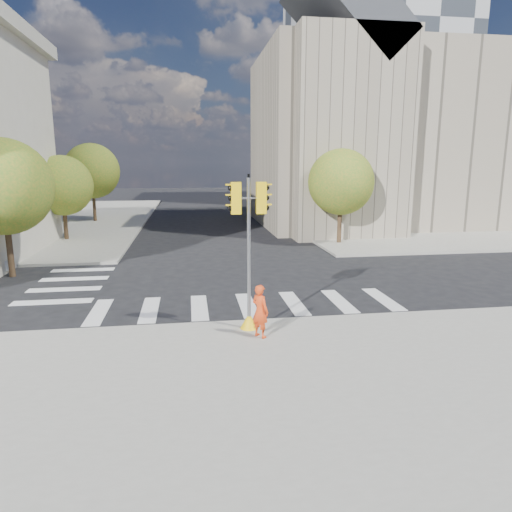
{
  "coord_description": "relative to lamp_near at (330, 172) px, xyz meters",
  "views": [
    {
      "loc": [
        -2.18,
        -18.33,
        5.29
      ],
      "look_at": [
        0.08,
        -3.0,
        2.1
      ],
      "focal_mm": 32.0,
      "sensor_mm": 36.0,
      "label": 1
    }
  ],
  "objects": [
    {
      "name": "lamp_far",
      "position": [
        0.0,
        14.0,
        0.0
      ],
      "size": [
        0.35,
        0.18,
        8.11
      ],
      "color": "black",
      "rests_on": "sidewalk_far_right"
    },
    {
      "name": "tree_lw_near",
      "position": [
        -18.5,
        -10.0,
        -0.38
      ],
      "size": [
        4.4,
        4.4,
        6.41
      ],
      "color": "#382616",
      "rests_on": "ground"
    },
    {
      "name": "tree_lw_mid",
      "position": [
        -18.5,
        0.0,
        -0.82
      ],
      "size": [
        4.0,
        4.0,
        5.77
      ],
      "color": "#382616",
      "rests_on": "ground"
    },
    {
      "name": "traffic_signal",
      "position": [
        -8.4,
        -18.79,
        -2.38
      ],
      "size": [
        1.06,
        0.56,
        4.81
      ],
      "rotation": [
        0.0,
        0.0,
        -0.0
      ],
      "color": "yellow",
      "rests_on": "sidewalk_near"
    },
    {
      "name": "ground",
      "position": [
        -8.0,
        -14.0,
        -4.58
      ],
      "size": [
        160.0,
        160.0,
        0.0
      ],
      "primitive_type": "plane",
      "color": "black",
      "rests_on": "ground"
    },
    {
      "name": "lamp_near",
      "position": [
        0.0,
        0.0,
        0.0
      ],
      "size": [
        0.35,
        0.18,
        8.11
      ],
      "color": "black",
      "rests_on": "sidewalk_far_right"
    },
    {
      "name": "office_tower",
      "position": [
        14.0,
        28.0,
        10.42
      ],
      "size": [
        20.0,
        18.0,
        30.0
      ],
      "primitive_type": "cube",
      "color": "#9EA0A3",
      "rests_on": "ground"
    },
    {
      "name": "sidewalk_near",
      "position": [
        -8.0,
        -25.0,
        -4.5
      ],
      "size": [
        30.0,
        14.0,
        0.15
      ],
      "primitive_type": "cube",
      "color": "gray",
      "rests_on": "ground"
    },
    {
      "name": "tree_re_mid",
      "position": [
        -0.5,
        8.0,
        -0.23
      ],
      "size": [
        4.6,
        4.6,
        6.66
      ],
      "color": "#382616",
      "rests_on": "ground"
    },
    {
      "name": "tree_re_far",
      "position": [
        -0.5,
        20.0,
        -0.71
      ],
      "size": [
        4.0,
        4.0,
        5.88
      ],
      "color": "#382616",
      "rests_on": "ground"
    },
    {
      "name": "photographer",
      "position": [
        -8.17,
        -19.55,
        -3.62
      ],
      "size": [
        0.67,
        0.7,
        1.61
      ],
      "primitive_type": "imported",
      "rotation": [
        0.0,
        0.0,
        2.25
      ],
      "color": "#E74215",
      "rests_on": "sidewalk_near"
    },
    {
      "name": "tree_lw_far",
      "position": [
        -18.5,
        10.0,
        -0.04
      ],
      "size": [
        4.8,
        4.8,
        6.95
      ],
      "color": "#382616",
      "rests_on": "ground"
    },
    {
      "name": "tree_re_near",
      "position": [
        -0.5,
        -4.0,
        -0.53
      ],
      "size": [
        4.2,
        4.2,
        6.16
      ],
      "color": "#382616",
      "rests_on": "ground"
    },
    {
      "name": "sidewalk_far_right",
      "position": [
        12.0,
        12.0,
        -4.5
      ],
      "size": [
        28.0,
        40.0,
        0.15
      ],
      "primitive_type": "cube",
      "color": "gray",
      "rests_on": "ground"
    },
    {
      "name": "civic_building",
      "position": [
        7.59,
        5.12,
        2.68
      ],
      "size": [
        26.0,
        16.0,
        19.39
      ],
      "color": "gray",
      "rests_on": "ground"
    }
  ]
}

